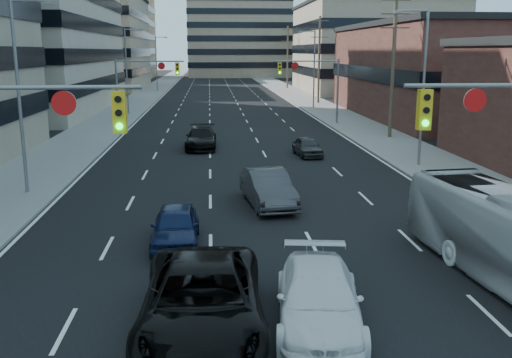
{
  "coord_description": "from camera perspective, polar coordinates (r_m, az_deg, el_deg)",
  "views": [
    {
      "loc": [
        -1.73,
        -7.17,
        6.72
      ],
      "look_at": [
        -0.13,
        12.82,
        2.2
      ],
      "focal_mm": 40.0,
      "sensor_mm": 36.0,
      "label": 1
    }
  ],
  "objects": [
    {
      "name": "utility_pole_distant",
      "position": [
        104.11,
        3.18,
        12.17
      ],
      "size": [
        2.2,
        0.28,
        11.0
      ],
      "color": "#4C3D2D",
      "rests_on": "ground"
    },
    {
      "name": "sidewalk_left",
      "position": [
        137.68,
        -8.78,
        9.8
      ],
      "size": [
        5.0,
        300.0,
        0.15
      ],
      "primitive_type": "cube",
      "color": "slate",
      "rests_on": "ground"
    },
    {
      "name": "sidewalk_right",
      "position": [
        137.96,
        0.94,
        9.95
      ],
      "size": [
        5.0,
        300.0,
        0.15
      ],
      "primitive_type": "cube",
      "color": "slate",
      "rests_on": "ground"
    },
    {
      "name": "utility_pole_block",
      "position": [
        45.37,
        13.56,
        11.17
      ],
      "size": [
        2.2,
        0.28,
        11.0
      ],
      "color": "#4C3D2D",
      "rests_on": "ground"
    },
    {
      "name": "signal_far_left",
      "position": [
        52.56,
        -11.25,
        9.83
      ],
      "size": [
        6.09,
        0.33,
        6.0
      ],
      "color": "slate",
      "rests_on": "ground"
    },
    {
      "name": "streetlight_left_mid",
      "position": [
        62.78,
        -12.7,
        10.88
      ],
      "size": [
        2.03,
        0.22,
        9.0
      ],
      "color": "slate",
      "rests_on": "ground"
    },
    {
      "name": "storefront_right_mid",
      "position": [
        62.73,
        19.95,
        9.94
      ],
      "size": [
        20.0,
        30.0,
        9.0
      ],
      "primitive_type": "cube",
      "color": "#472119",
      "rests_on": "ground"
    },
    {
      "name": "streetlight_right_near",
      "position": [
        34.4,
        16.19,
        9.43
      ],
      "size": [
        2.03,
        0.22,
        9.0
      ],
      "color": "slate",
      "rests_on": "ground"
    },
    {
      "name": "road_surface",
      "position": [
        137.34,
        -3.91,
        9.88
      ],
      "size": [
        18.0,
        300.0,
        0.02
      ],
      "primitive_type": "cube",
      "color": "black",
      "rests_on": "ground"
    },
    {
      "name": "sedan_grey_right",
      "position": [
        37.34,
        5.15,
        3.25
      ],
      "size": [
        1.76,
        3.75,
        1.24
      ],
      "primitive_type": "imported",
      "rotation": [
        0.0,
        0.0,
        0.08
      ],
      "color": "#2D2D2F",
      "rests_on": "ground"
    },
    {
      "name": "bg_block_right",
      "position": [
        141.26,
        9.45,
        12.25
      ],
      "size": [
        22.0,
        22.0,
        12.0
      ],
      "primitive_type": "cube",
      "color": "gray",
      "rests_on": "ground"
    },
    {
      "name": "sedan_blue",
      "position": [
        20.3,
        -8.05,
        -4.71
      ],
      "size": [
        1.66,
        4.06,
        1.38
      ],
      "primitive_type": "imported",
      "rotation": [
        0.0,
        0.0,
        0.01
      ],
      "color": "#0E1839",
      "rests_on": "ground"
    },
    {
      "name": "white_van",
      "position": [
        14.45,
        6.29,
        -11.85
      ],
      "size": [
        2.72,
        5.3,
        1.47
      ],
      "primitive_type": "imported",
      "rotation": [
        0.0,
        0.0,
        -0.13
      ],
      "color": "silver",
      "rests_on": "ground"
    },
    {
      "name": "bg_block_left",
      "position": [
        149.53,
        -15.13,
        13.54
      ],
      "size": [
        24.0,
        24.0,
        20.0
      ],
      "primitive_type": "cube",
      "color": "#ADA089",
      "rests_on": "ground"
    },
    {
      "name": "streetlight_left_far",
      "position": [
        97.56,
        -9.85,
        11.55
      ],
      "size": [
        2.03,
        0.22,
        9.0
      ],
      "color": "slate",
      "rests_on": "ground"
    },
    {
      "name": "sedan_grey_center",
      "position": [
        25.18,
        1.19,
        -0.9
      ],
      "size": [
        2.31,
        5.03,
        1.6
      ],
      "primitive_type": "imported",
      "rotation": [
        0.0,
        0.0,
        0.13
      ],
      "color": "#333335",
      "rests_on": "ground"
    },
    {
      "name": "black_pickup",
      "position": [
        13.95,
        -5.4,
        -12.11
      ],
      "size": [
        3.03,
        6.38,
        1.76
      ],
      "primitive_type": "imported",
      "rotation": [
        0.0,
        0.0,
        -0.02
      ],
      "color": "black",
      "rests_on": "ground"
    },
    {
      "name": "sedan_black_far",
      "position": [
        40.2,
        -5.51,
        4.11
      ],
      "size": [
        2.21,
        5.2,
        1.5
      ],
      "primitive_type": "imported",
      "rotation": [
        0.0,
        0.0,
        -0.02
      ],
      "color": "black",
      "rests_on": "ground"
    },
    {
      "name": "streetlight_right_far",
      "position": [
        68.26,
        5.71,
        11.25
      ],
      "size": [
        2.03,
        0.22,
        9.0
      ],
      "color": "slate",
      "rests_on": "ground"
    },
    {
      "name": "signal_far_right",
      "position": [
        53.06,
        5.73,
        10.03
      ],
      "size": [
        6.09,
        0.33,
        6.0
      ],
      "color": "slate",
      "rests_on": "ground"
    },
    {
      "name": "streetlight_left_near",
      "position": [
        28.55,
        -22.38,
        8.41
      ],
      "size": [
        2.03,
        0.22,
        9.0
      ],
      "color": "slate",
      "rests_on": "ground"
    },
    {
      "name": "office_left_far",
      "position": [
        109.46,
        -16.75,
        12.86
      ],
      "size": [
        20.0,
        30.0,
        16.0
      ],
      "primitive_type": "cube",
      "color": "gray",
      "rests_on": "ground"
    },
    {
      "name": "utility_pole_midblock",
      "position": [
        74.49,
        6.33,
        11.91
      ],
      "size": [
        2.2,
        0.28,
        11.0
      ],
      "color": "#4C3D2D",
      "rests_on": "ground"
    },
    {
      "name": "office_right_far",
      "position": [
        98.85,
        11.39,
        12.63
      ],
      "size": [
        22.0,
        28.0,
        14.0
      ],
      "primitive_type": "cube",
      "color": "gray",
      "rests_on": "ground"
    }
  ]
}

